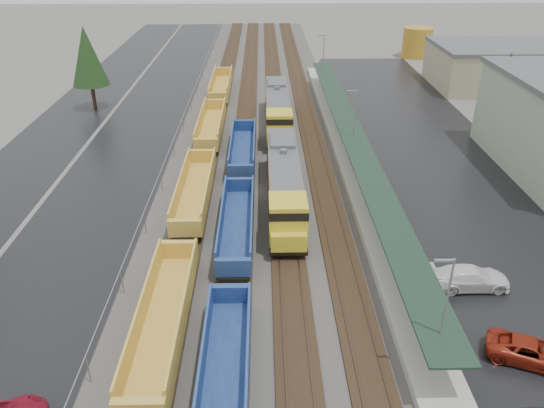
% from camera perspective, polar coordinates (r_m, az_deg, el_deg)
% --- Properties ---
extents(ballast_strip, '(20.00, 160.00, 0.08)m').
position_cam_1_polar(ballast_strip, '(65.49, -1.13, 7.77)').
color(ballast_strip, '#302D2B').
rests_on(ballast_strip, ground).
extents(trackbed, '(14.60, 160.00, 0.22)m').
position_cam_1_polar(trackbed, '(65.45, -1.13, 7.86)').
color(trackbed, black).
rests_on(trackbed, ground).
extents(west_parking_lot, '(10.00, 160.00, 0.02)m').
position_cam_1_polar(west_parking_lot, '(67.23, -14.14, 7.43)').
color(west_parking_lot, black).
rests_on(west_parking_lot, ground).
extents(west_road, '(9.00, 160.00, 0.02)m').
position_cam_1_polar(west_road, '(70.16, -22.17, 7.04)').
color(west_road, black).
rests_on(west_road, ground).
extents(east_commuter_lot, '(16.00, 100.00, 0.02)m').
position_cam_1_polar(east_commuter_lot, '(59.30, 17.62, 4.18)').
color(east_commuter_lot, black).
rests_on(east_commuter_lot, ground).
extents(station_platform, '(3.00, 80.00, 8.00)m').
position_cam_1_polar(station_platform, '(56.72, 8.55, 4.94)').
color(station_platform, '#9E9B93').
rests_on(station_platform, ground).
extents(chainlink_fence, '(0.08, 160.04, 2.02)m').
position_cam_1_polar(chainlink_fence, '(64.22, -9.74, 8.44)').
color(chainlink_fence, gray).
rests_on(chainlink_fence, ground).
extents(tree_west_far, '(4.84, 4.84, 11.00)m').
position_cam_1_polar(tree_west_far, '(76.72, -19.26, 14.79)').
color(tree_west_far, '#332316').
rests_on(tree_west_far, ground).
extents(tree_east, '(4.40, 4.40, 10.00)m').
position_cam_1_polar(tree_east, '(67.65, 23.82, 11.82)').
color(tree_east, '#332316').
rests_on(tree_east, ground).
extents(locomotive_lead, '(2.93, 19.30, 4.37)m').
position_cam_1_polar(locomotive_lead, '(46.61, 1.34, 2.19)').
color(locomotive_lead, black).
rests_on(locomotive_lead, ground).
extents(locomotive_trail, '(2.93, 19.30, 4.37)m').
position_cam_1_polar(locomotive_trail, '(66.16, 0.61, 10.08)').
color(locomotive_trail, black).
rests_on(locomotive_trail, ground).
extents(well_string_yellow, '(2.71, 103.20, 2.40)m').
position_cam_1_polar(well_string_yellow, '(40.74, -9.58, -4.14)').
color(well_string_yellow, gold).
rests_on(well_string_yellow, ground).
extents(well_string_blue, '(2.58, 78.37, 2.28)m').
position_cam_1_polar(well_string_blue, '(29.91, -5.07, -17.86)').
color(well_string_blue, navy).
rests_on(well_string_blue, ground).
extents(storage_tank, '(5.46, 5.46, 5.46)m').
position_cam_1_polar(storage_tank, '(108.70, 15.32, 16.42)').
color(storage_tank, '#B18223').
rests_on(storage_tank, ground).
extents(parked_car_east_b, '(4.07, 5.48, 1.38)m').
position_cam_1_polar(parked_car_east_b, '(35.08, 26.10, -14.08)').
color(parked_car_east_b, maroon).
rests_on(parked_car_east_b, ground).
extents(parked_car_east_c, '(2.31, 5.51, 1.59)m').
position_cam_1_polar(parked_car_east_c, '(39.60, 20.53, -7.45)').
color(parked_car_east_c, white).
rests_on(parked_car_east_c, ground).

